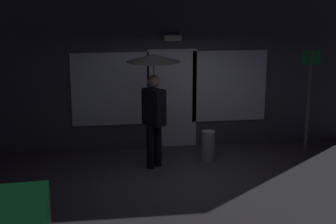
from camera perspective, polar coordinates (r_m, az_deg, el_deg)
The scene contains 5 objects.
ground_plane at distance 9.48m, azimuth 2.43°, elevation -7.82°, with size 18.00×18.00×0.00m, color #423F44.
building_facade at distance 11.19m, azimuth 0.33°, elevation 7.39°, with size 8.61×0.48×4.52m.
person_with_umbrella at distance 9.75m, azimuth -1.62°, elevation 3.12°, with size 1.04×1.04×2.28m.
street_sign_post at distance 11.26m, azimuth 15.59°, elevation 2.18°, with size 0.40×0.07×2.32m.
sidewalk_bollard at distance 10.48m, azimuth 4.56°, elevation -3.84°, with size 0.27×0.27×0.64m, color #9E998E.
Camera 1 is at (-1.65, -8.65, 3.51)m, focal length 54.08 mm.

